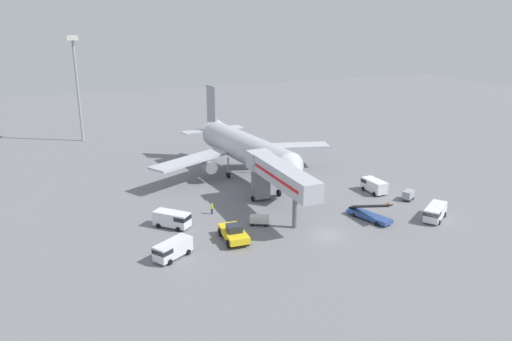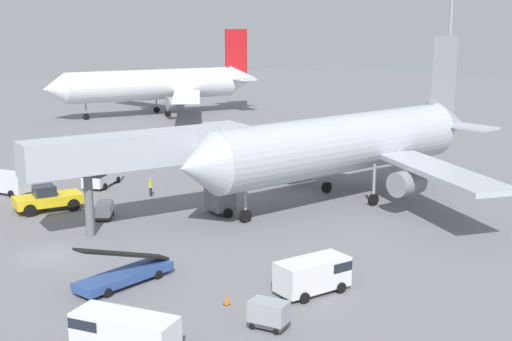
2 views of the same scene
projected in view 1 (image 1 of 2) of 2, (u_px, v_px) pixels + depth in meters
The scene contains 14 objects.
ground_plane at pixel (328, 236), 65.63m from camera, with size 300.00×300.00×0.00m, color slate.
airplane_at_gate at pixel (244, 148), 88.63m from camera, with size 35.82×36.45×15.00m.
jet_bridge at pixel (278, 175), 71.41m from camera, with size 3.45×18.82×7.91m.
pushback_tug at pixel (234, 233), 63.91m from camera, with size 3.16×5.95×2.30m.
belt_loader_truck at pixel (369, 215), 70.66m from camera, with size 3.82×7.13×3.25m.
service_van_outer_right at pixel (374, 185), 81.74m from camera, with size 2.47×4.75×2.17m.
service_van_mid_center at pixel (173, 219), 67.94m from camera, with size 4.99×5.08×2.22m.
service_van_near_left at pixel (172, 249), 59.20m from camera, with size 5.36×4.36×2.10m.
service_van_rear_left at pixel (435, 212), 70.58m from camera, with size 5.75×4.83×2.03m.
baggage_cart_far_right at pixel (259, 220), 68.86m from camera, with size 2.91×2.36×1.37m.
baggage_cart_mid_left at pixel (408, 195), 78.25m from camera, with size 2.45×2.13×1.58m.
ground_crew_worker_foreground at pixel (212, 208), 72.70m from camera, with size 0.45×0.45×1.77m.
safety_cone_alpha at pixel (388, 203), 76.63m from camera, with size 0.37×0.37×0.57m.
apron_light_mast at pixel (75, 68), 111.55m from camera, with size 2.40×2.40×24.08m.
Camera 1 is at (-32.32, -51.56, 27.76)m, focal length 34.53 mm.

